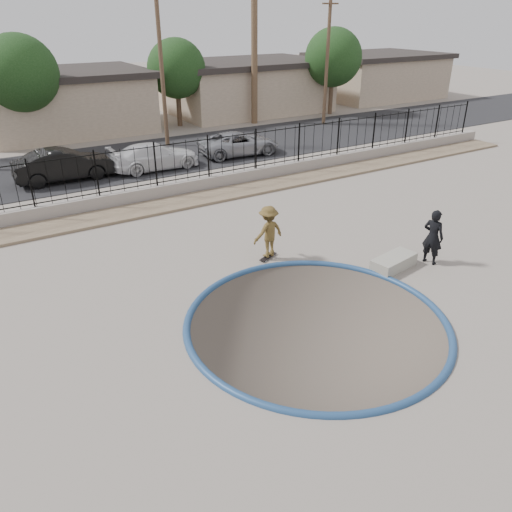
{
  "coord_description": "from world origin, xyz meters",
  "views": [
    {
      "loc": [
        -7.12,
        -9.61,
        7.42
      ],
      "look_at": [
        -0.05,
        2.0,
        0.7
      ],
      "focal_mm": 35.0,
      "sensor_mm": 36.0,
      "label": 1
    }
  ],
  "objects_px": {
    "car_b": "(64,165)",
    "car_c": "(155,156)",
    "skater": "(268,234)",
    "videographer": "(433,237)",
    "concrete_ledge": "(394,262)",
    "skateboard": "(268,257)",
    "car_d": "(239,143)"
  },
  "relations": [
    {
      "from": "car_b",
      "to": "car_c",
      "type": "bearing_deg",
      "value": -95.33
    },
    {
      "from": "skater",
      "to": "car_c",
      "type": "height_order",
      "value": "skater"
    },
    {
      "from": "videographer",
      "to": "concrete_ledge",
      "type": "xyz_separation_m",
      "value": [
        -1.28,
        0.33,
        -0.71
      ]
    },
    {
      "from": "skateboard",
      "to": "car_b",
      "type": "bearing_deg",
      "value": 83.2
    },
    {
      "from": "car_d",
      "to": "car_b",
      "type": "bearing_deg",
      "value": 93.33
    },
    {
      "from": "concrete_ledge",
      "to": "videographer",
      "type": "bearing_deg",
      "value": -14.35
    },
    {
      "from": "skater",
      "to": "concrete_ledge",
      "type": "height_order",
      "value": "skater"
    },
    {
      "from": "car_b",
      "to": "car_c",
      "type": "height_order",
      "value": "car_b"
    },
    {
      "from": "skateboard",
      "to": "car_c",
      "type": "xyz_separation_m",
      "value": [
        0.58,
        11.7,
        0.64
      ]
    },
    {
      "from": "car_c",
      "to": "car_d",
      "type": "relative_size",
      "value": 0.99
    },
    {
      "from": "car_b",
      "to": "car_d",
      "type": "height_order",
      "value": "car_b"
    },
    {
      "from": "videographer",
      "to": "skateboard",
      "type": "bearing_deg",
      "value": 38.47
    },
    {
      "from": "concrete_ledge",
      "to": "skateboard",
      "type": "bearing_deg",
      "value": 138.73
    },
    {
      "from": "skater",
      "to": "videographer",
      "type": "height_order",
      "value": "videographer"
    },
    {
      "from": "skater",
      "to": "videographer",
      "type": "relative_size",
      "value": 0.95
    },
    {
      "from": "car_b",
      "to": "car_c",
      "type": "relative_size",
      "value": 1.0
    },
    {
      "from": "car_c",
      "to": "car_d",
      "type": "distance_m",
      "value": 5.1
    },
    {
      "from": "skater",
      "to": "car_b",
      "type": "xyz_separation_m",
      "value": [
        -3.81,
        12.13,
        -0.08
      ]
    },
    {
      "from": "skateboard",
      "to": "videographer",
      "type": "height_order",
      "value": "videographer"
    },
    {
      "from": "skateboard",
      "to": "car_c",
      "type": "height_order",
      "value": "car_c"
    },
    {
      "from": "skateboard",
      "to": "videographer",
      "type": "xyz_separation_m",
      "value": [
        4.33,
        -3.0,
        0.86
      ]
    },
    {
      "from": "car_d",
      "to": "skateboard",
      "type": "bearing_deg",
      "value": 159.2
    },
    {
      "from": "skater",
      "to": "videographer",
      "type": "xyz_separation_m",
      "value": [
        4.33,
        -3.0,
        0.05
      ]
    },
    {
      "from": "skateboard",
      "to": "car_b",
      "type": "height_order",
      "value": "car_b"
    },
    {
      "from": "concrete_ledge",
      "to": "car_c",
      "type": "relative_size",
      "value": 0.35
    },
    {
      "from": "skater",
      "to": "car_d",
      "type": "height_order",
      "value": "skater"
    },
    {
      "from": "skater",
      "to": "skateboard",
      "type": "xyz_separation_m",
      "value": [
        0.0,
        -0.0,
        -0.81
      ]
    },
    {
      "from": "skateboard",
      "to": "car_d",
      "type": "relative_size",
      "value": 0.17
    },
    {
      "from": "skateboard",
      "to": "car_c",
      "type": "distance_m",
      "value": 11.73
    },
    {
      "from": "skater",
      "to": "concrete_ledge",
      "type": "distance_m",
      "value": 4.11
    },
    {
      "from": "concrete_ledge",
      "to": "skater",
      "type": "bearing_deg",
      "value": 138.73
    },
    {
      "from": "videographer",
      "to": "skater",
      "type": "bearing_deg",
      "value": 38.47
    }
  ]
}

